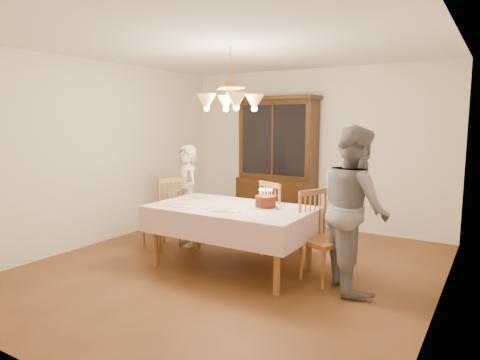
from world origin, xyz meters
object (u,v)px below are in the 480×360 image
Objects in this scene: chair_far_side at (280,224)px; elderly_woman at (187,196)px; birthday_cake at (266,202)px; dining_table at (231,213)px; china_hutch at (277,164)px.

chair_far_side is 1.42m from elderly_woman.
chair_far_side is at bearing 38.02° from elderly_woman.
birthday_cake is at bearing -81.15° from chair_far_side.
china_hutch is at bearing 103.29° from dining_table.
chair_far_side is at bearing 98.85° from birthday_cake.
birthday_cake is (1.47, -0.38, 0.11)m from elderly_woman.
china_hutch is at bearing 113.52° from birthday_cake.
elderly_woman is (-1.07, 0.51, 0.03)m from dining_table.
chair_far_side is (0.84, -1.56, -0.60)m from china_hutch.
china_hutch reaches higher than chair_far_side.
china_hutch reaches higher than birthday_cake.
chair_far_side is (0.30, 0.70, -0.24)m from dining_table.
chair_far_side is at bearing 66.40° from dining_table.
birthday_cake is (0.93, -2.13, -0.21)m from china_hutch.
elderly_woman is at bearing 154.74° from dining_table.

